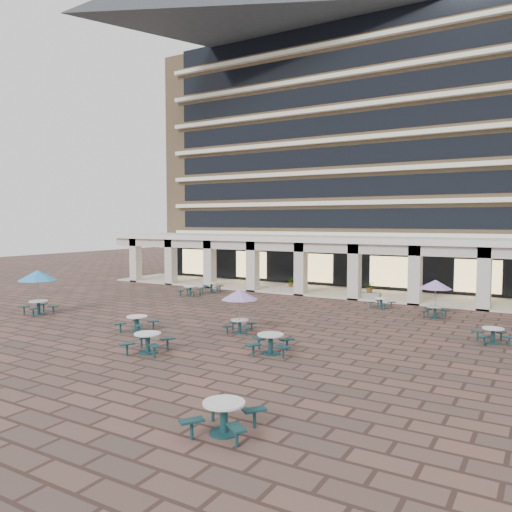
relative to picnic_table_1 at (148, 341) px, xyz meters
The scene contains 16 objects.
ground 6.02m from the picnic_table_1, 84.91° to the left, with size 120.00×120.00×0.00m, color brown.
apartment_building 33.69m from the picnic_table_1, 89.03° to the left, with size 40.00×15.50×25.20m.
retail_arcade 20.93m from the picnic_table_1, 88.53° to the left, with size 42.00×6.60×4.40m.
picnic_table_1 is the anchor object (origin of this frame).
picnic_table_2 8.89m from the picnic_table_1, 34.45° to the right, with size 2.13×2.13×0.85m.
picnic_table_3 5.21m from the picnic_table_1, 28.99° to the left, with size 2.27×2.27×0.85m.
picnic_table_4 12.32m from the picnic_table_1, 164.49° to the left, with size 2.29×2.29×2.64m.
picnic_table_5 4.37m from the picnic_table_1, 139.71° to the left, with size 1.90×1.90×0.79m.
picnic_table_6 5.53m from the picnic_table_1, 75.76° to the left, with size 1.89×1.89×2.18m.
picnic_table_7 15.54m from the picnic_table_1, 36.70° to the left, with size 1.94×1.94×0.71m.
picnic_table_8 16.22m from the picnic_table_1, 121.70° to the left, with size 1.86×1.86×0.74m.
picnic_table_11 16.86m from the picnic_table_1, 57.76° to the left, with size 1.90×1.90×2.20m.
picnic_table_12 17.93m from the picnic_table_1, 117.02° to the left, with size 2.15×2.15×0.78m.
picnic_table_13 16.70m from the picnic_table_1, 71.31° to the left, with size 1.67×1.67×0.66m.
planter_left 19.06m from the picnic_table_1, 97.96° to the left, with size 1.50×0.74×1.26m.
planter_right 19.22m from the picnic_table_1, 79.13° to the left, with size 1.50×0.72×1.30m.
Camera 1 is at (14.02, -21.56, 5.58)m, focal length 35.00 mm.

